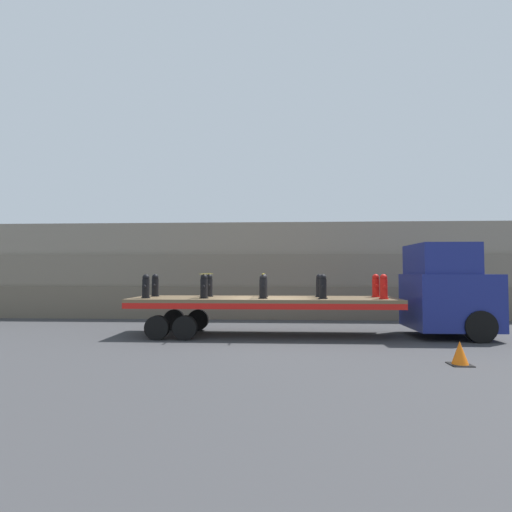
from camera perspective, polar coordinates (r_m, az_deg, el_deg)
ground_plane at (r=15.01m, az=1.08°, el=-11.26°), size 120.00×120.00×0.00m
rock_cliff at (r=21.34m, az=1.63°, el=-2.09°), size 60.00×3.30×4.86m
truck_cab at (r=16.12m, az=25.94°, el=-4.53°), size 2.78×2.72×3.35m
flatbed_trailer at (r=14.91m, az=-1.37°, el=-6.93°), size 9.71×2.63×1.39m
fire_hydrant_black_near_0 at (r=15.04m, az=-15.46°, el=-4.21°), size 0.33×0.52×0.87m
fire_hydrant_black_far_0 at (r=16.10m, az=-14.21°, el=-4.10°), size 0.33×0.52×0.87m
fire_hydrant_black_near_1 at (r=14.51m, az=-7.45°, el=-4.35°), size 0.33×0.52×0.87m
fire_hydrant_black_far_1 at (r=15.61m, az=-6.71°, el=-4.21°), size 0.33×0.52×0.87m
fire_hydrant_black_near_2 at (r=14.29m, az=1.00°, el=-4.40°), size 0.33×0.52×0.87m
fire_hydrant_black_far_2 at (r=15.40m, az=1.14°, el=-4.25°), size 0.33×0.52×0.87m
fire_hydrant_black_near_3 at (r=14.37m, az=9.53°, el=-4.35°), size 0.33×0.52×0.87m
fire_hydrant_black_far_3 at (r=15.48m, az=9.05°, el=-4.21°), size 0.33×0.52×0.87m
fire_hydrant_red_near_4 at (r=14.77m, az=17.77°, el=-4.22°), size 0.33×0.52×0.87m
fire_hydrant_red_far_4 at (r=15.85m, az=16.74°, el=-4.10°), size 0.33×0.52×0.87m
cargo_strap_rear at (r=15.05m, az=-7.06°, el=-2.54°), size 0.05×2.73×0.01m
cargo_strap_middle at (r=14.83m, az=1.07°, el=-2.56°), size 0.05×2.73×0.01m
traffic_cone at (r=11.48m, az=27.11°, el=-12.28°), size 0.52×0.52×0.59m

